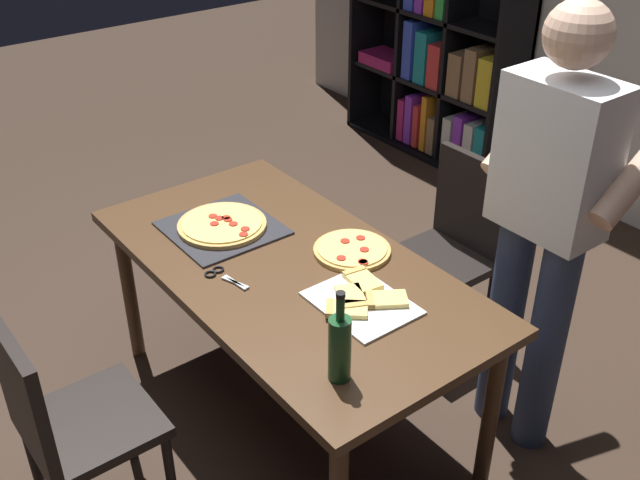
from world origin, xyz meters
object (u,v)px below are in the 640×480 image
Objects in this scene: person_serving_pizza at (549,214)px; pepperoni_pizza_on_tray at (222,226)px; dining_table at (289,281)px; bookshelf at (441,27)px; chair_far_side at (453,241)px; kitchen_scissors at (222,275)px; wine_bottle at (340,347)px; second_pizza_plain at (352,250)px; chair_near_camera at (63,417)px.

person_serving_pizza is 1.27m from pepperoni_pizza_on_tray.
bookshelf reaches higher than dining_table.
chair_far_side reaches higher than kitchen_scissors.
wine_bottle is 1.06× the size of second_pizza_plain.
chair_near_camera is 3.01× the size of second_pizza_plain.
second_pizza_plain is at bearing -139.17° from person_serving_pizza.
bookshelf is 3.41m from wine_bottle.
kitchen_scissors is at bearing -108.42° from second_pizza_plain.
pepperoni_pizza_on_tray reaches higher than second_pizza_plain.
chair_far_side is at bearing 86.14° from kitchen_scissors.
second_pizza_plain is (1.66, -2.14, -0.13)m from bookshelf.
dining_table is 1.84× the size of chair_near_camera.
dining_table is 0.98m from person_serving_pizza.
wine_bottle is (0.61, 0.68, 0.36)m from chair_near_camera.
bookshelf is 4.64× the size of pepperoni_pizza_on_tray.
person_serving_pizza is at bearing 48.79° from dining_table.
bookshelf is at bearing 127.83° from second_pizza_plain.
second_pizza_plain is (0.08, 1.16, 0.25)m from chair_near_camera.
chair_far_side is at bearing -42.83° from bookshelf.
bookshelf is (-1.58, 2.38, 0.21)m from dining_table.
person_serving_pizza is at bearing 89.88° from wine_bottle.
kitchen_scissors is 0.51m from second_pizza_plain.
person_serving_pizza is 5.54× the size of wine_bottle.
chair_near_camera is 3.67m from bookshelf.
wine_bottle is 0.72m from second_pizza_plain.
pepperoni_pizza_on_tray is (-0.37, -0.98, 0.25)m from chair_far_side.
dining_table is 0.95× the size of person_serving_pizza.
kitchen_scissors is (0.29, -0.18, -0.01)m from pepperoni_pizza_on_tray.
person_serving_pizza is at bearing -19.82° from chair_far_side.
chair_near_camera is at bearing -94.12° from second_pizza_plain.
wine_bottle is at bearing -90.12° from person_serving_pizza.
bookshelf reaches higher than wine_bottle.
person_serving_pizza is 5.85× the size of second_pizza_plain.
person_serving_pizza is at bearing 37.72° from pepperoni_pizza_on_tray.
pepperoni_pizza_on_tray is (1.20, -2.44, -0.12)m from bookshelf.
kitchen_scissors is (-0.69, -0.00, -0.11)m from wine_bottle.
dining_table is 0.27m from kitchen_scissors.
pepperoni_pizza_on_tray is at bearing -142.28° from person_serving_pizza.
kitchen_scissors is (-0.08, -0.24, 0.08)m from dining_table.
second_pizza_plain is at bearing 33.77° from pepperoni_pizza_on_tray.
second_pizza_plain is (-0.53, -0.46, -0.24)m from person_serving_pizza.
wine_bottle is at bearing 47.96° from chair_near_camera.
dining_table is 1.84× the size of chair_far_side.
chair_near_camera is 1.84m from chair_far_side.
kitchen_scissors is at bearing 96.64° from chair_near_camera.
chair_far_side is 2.14× the size of pepperoni_pizza_on_tray.
pepperoni_pizza_on_tray reaches higher than kitchen_scissors.
pepperoni_pizza_on_tray is at bearing 113.59° from chair_near_camera.
bookshelf reaches higher than pepperoni_pizza_on_tray.
pepperoni_pizza_on_tray is 0.55m from second_pizza_plain.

